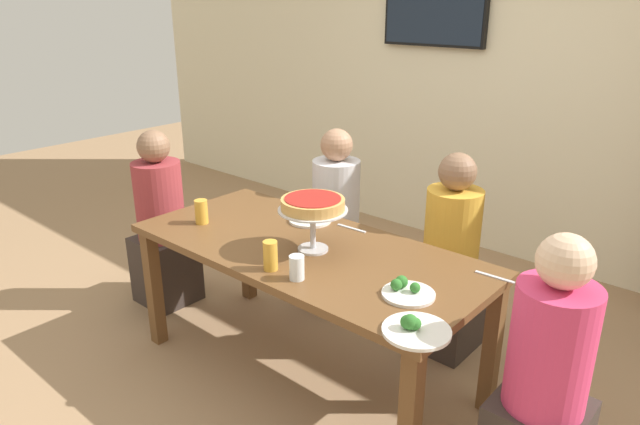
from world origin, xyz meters
The scene contains 17 objects.
ground_plane centered at (0.00, 0.00, 0.00)m, with size 12.00×12.00×0.00m, color #9E7A56.
rear_partition centered at (0.00, 2.20, 1.40)m, with size 8.00×0.12×2.80m, color beige.
dining_table centered at (0.00, 0.00, 0.65)m, with size 1.83×0.83×0.74m.
television centered at (-0.60, 2.11, 1.80)m, with size 0.86×0.05×0.52m.
diner_far_right centered at (0.42, 0.70, 0.49)m, with size 0.34×0.34×1.15m.
diner_far_left centered at (-0.42, 0.73, 0.49)m, with size 0.34×0.34×1.15m.
diner_head_east centered at (1.23, -0.02, 0.49)m, with size 0.34×0.34×1.15m.
diner_head_west centered at (-1.23, -0.03, 0.49)m, with size 0.34×0.34×1.15m.
deep_dish_pizza_stand centered at (0.05, -0.01, 0.96)m, with size 0.34×0.34×0.27m.
salad_plate_near_diner centered at (-0.21, 0.26, 0.76)m, with size 0.24×0.24×0.07m.
salad_plate_far_diner centered at (0.83, -0.32, 0.76)m, with size 0.26×0.26×0.07m.
salad_plate_spare centered at (0.65, -0.09, 0.76)m, with size 0.22×0.22×0.07m.
beer_glass_amber_tall centered at (0.05, -0.30, 0.81)m, with size 0.07×0.07×0.14m, color gold.
beer_glass_amber_short centered at (-0.64, -0.15, 0.81)m, with size 0.07×0.07×0.13m, color gold.
water_glass_clear_near centered at (0.21, -0.29, 0.80)m, with size 0.07×0.07×0.11m, color white.
cutlery_fork_near centered at (0.03, 0.33, 0.74)m, with size 0.18×0.02×0.01m, color silver.
cutlery_knife_near centered at (0.85, 0.29, 0.74)m, with size 0.18×0.02×0.01m, color silver.
Camera 1 is at (1.76, -1.92, 1.90)m, focal length 32.22 mm.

